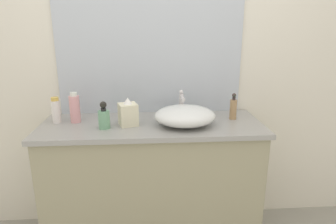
{
  "coord_description": "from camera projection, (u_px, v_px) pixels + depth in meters",
  "views": [
    {
      "loc": [
        -0.06,
        -1.39,
        1.5
      ],
      "look_at": [
        0.06,
        0.4,
        0.97
      ],
      "focal_mm": 31.19,
      "sensor_mm": 36.0,
      "label": 1
    }
  ],
  "objects": [
    {
      "name": "perfume_bottle",
      "position": [
        75.0,
        108.0,
        1.91
      ],
      "size": [
        0.07,
        0.07,
        0.2
      ],
      "color": "pink",
      "rests_on": "vanity_counter"
    },
    {
      "name": "bathroom_wall_rear",
      "position": [
        156.0,
        55.0,
        2.09
      ],
      "size": [
        6.0,
        0.06,
        2.6
      ],
      "primitive_type": "cube",
      "color": "silver",
      "rests_on": "ground"
    },
    {
      "name": "soap_dispenser",
      "position": [
        233.0,
        108.0,
        1.97
      ],
      "size": [
        0.05,
        0.05,
        0.18
      ],
      "color": "#A48155",
      "rests_on": "vanity_counter"
    },
    {
      "name": "wall_mirror_panel",
      "position": [
        150.0,
        23.0,
        1.99
      ],
      "size": [
        1.3,
        0.01,
        1.26
      ],
      "primitive_type": "cube",
      "color": "#B2BCC6",
      "rests_on": "vanity_counter"
    },
    {
      "name": "tissue_box",
      "position": [
        128.0,
        113.0,
        1.85
      ],
      "size": [
        0.14,
        0.14,
        0.18
      ],
      "color": "beige",
      "rests_on": "vanity_counter"
    },
    {
      "name": "sink_basin",
      "position": [
        185.0,
        116.0,
        1.85
      ],
      "size": [
        0.39,
        0.33,
        0.12
      ],
      "primitive_type": "ellipsoid",
      "color": "silver",
      "rests_on": "vanity_counter"
    },
    {
      "name": "lotion_bottle",
      "position": [
        56.0,
        110.0,
        1.9
      ],
      "size": [
        0.06,
        0.06,
        0.17
      ],
      "color": "white",
      "rests_on": "vanity_counter"
    },
    {
      "name": "vanity_counter",
      "position": [
        153.0,
        184.0,
        2.03
      ],
      "size": [
        1.44,
        0.54,
        0.89
      ],
      "color": "gray",
      "rests_on": "ground"
    },
    {
      "name": "faucet",
      "position": [
        182.0,
        102.0,
        2.01
      ],
      "size": [
        0.03,
        0.15,
        0.18
      ],
      "color": "silver",
      "rests_on": "vanity_counter"
    },
    {
      "name": "spray_can",
      "position": [
        104.0,
        118.0,
        1.79
      ],
      "size": [
        0.07,
        0.07,
        0.17
      ],
      "color": "#70A880",
      "rests_on": "vanity_counter"
    }
  ]
}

